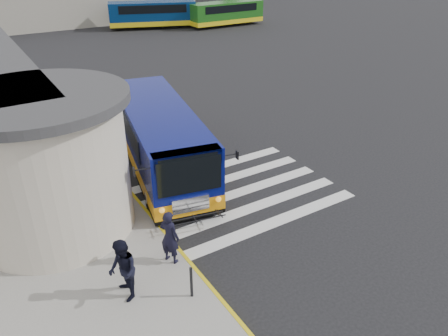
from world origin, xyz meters
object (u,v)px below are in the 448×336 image
pedestrian_a (170,237)px  pedestrian_b (123,270)px  bollard (191,282)px  transit_bus (160,141)px  far_bus_b (226,13)px  far_bus_a (152,13)px

pedestrian_a → pedestrian_b: pedestrian_b is taller
bollard → pedestrian_b: bearing=148.7°
transit_bus → pedestrian_b: bearing=-110.3°
transit_bus → pedestrian_a: 6.52m
pedestrian_a → pedestrian_b: size_ratio=0.96×
transit_bus → pedestrian_b: size_ratio=5.46×
transit_bus → far_bus_b: transit_bus is taller
transit_bus → far_bus_b: size_ratio=1.18×
transit_bus → bollard: size_ratio=10.16×
transit_bus → far_bus_a: (13.41, 31.24, 0.23)m
bollard → pedestrian_a: bearing=84.1°
pedestrian_b → bollard: (1.58, -0.96, -0.44)m
pedestrian_a → pedestrian_b: 1.91m
pedestrian_a → far_bus_a: 40.52m
pedestrian_b → bollard: bearing=63.4°
pedestrian_a → far_bus_b: far_bus_b is taller
bollard → far_bus_b: far_bus_b is taller
pedestrian_a → pedestrian_b: (-1.76, -0.74, 0.04)m
pedestrian_a → far_bus_b: size_ratio=0.21×
far_bus_b → far_bus_a: bearing=67.9°
bollard → far_bus_b: (23.75, 35.85, 0.81)m
pedestrian_b → far_bus_b: 43.12m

